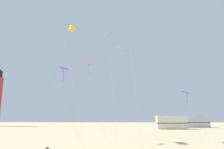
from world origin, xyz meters
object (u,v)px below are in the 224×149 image
(kite_diamond_rainbow, at_px, (89,67))
(rv_van_silver, at_px, (195,122))
(kite_diamond_violet, at_px, (64,71))
(kite_diamond_blue, at_px, (187,94))
(kite_diamond_cyan, at_px, (109,37))
(kite_tube_gold, at_px, (72,28))
(rv_van_cream, at_px, (171,123))
(kite_diamond_lime, at_px, (124,52))

(kite_diamond_rainbow, height_order, rv_van_silver, kite_diamond_rainbow)
(kite_diamond_violet, bearing_deg, kite_diamond_rainbow, 72.65)
(kite_diamond_blue, xyz_separation_m, kite_diamond_cyan, (-8.88, 2.39, 7.80))
(kite_diamond_blue, xyz_separation_m, kite_tube_gold, (-13.73, 1.91, 8.89))
(kite_diamond_cyan, relative_size, rv_van_cream, 2.14)
(rv_van_cream, relative_size, rv_van_silver, 0.99)
(kite_diamond_lime, relative_size, kite_diamond_violet, 1.20)
(kite_tube_gold, bearing_deg, rv_van_silver, 49.79)
(kite_diamond_blue, height_order, rv_van_cream, kite_diamond_blue)
(rv_van_cream, height_order, rv_van_silver, same)
(kite_diamond_rainbow, xyz_separation_m, rv_van_silver, (22.19, 31.56, -6.90))
(kite_diamond_lime, height_order, rv_van_silver, kite_diamond_lime)
(kite_diamond_rainbow, bearing_deg, kite_diamond_violet, -107.35)
(rv_van_cream, bearing_deg, kite_tube_gold, -128.99)
(kite_diamond_lime, relative_size, kite_diamond_rainbow, 0.98)
(kite_diamond_rainbow, distance_m, rv_van_silver, 39.19)
(kite_diamond_violet, distance_m, rv_van_cream, 33.64)
(kite_tube_gold, bearing_deg, kite_diamond_cyan, 5.59)
(kite_tube_gold, bearing_deg, kite_diamond_blue, -7.93)
(kite_diamond_violet, distance_m, rv_van_silver, 43.93)
(rv_van_silver, bearing_deg, kite_diamond_cyan, -126.36)
(kite_diamond_blue, bearing_deg, kite_tube_gold, 172.07)
(rv_van_cream, bearing_deg, kite_diamond_blue, -99.04)
(kite_diamond_blue, distance_m, kite_diamond_cyan, 12.06)
(kite_tube_gold, bearing_deg, rv_van_cream, 51.70)
(kite_diamond_cyan, xyz_separation_m, rv_van_silver, (19.96, 28.88, -11.52))
(kite_diamond_blue, relative_size, kite_tube_gold, 0.37)
(kite_diamond_violet, relative_size, rv_van_silver, 1.11)
(kite_diamond_blue, relative_size, rv_van_silver, 0.84)
(kite_diamond_lime, relative_size, kite_diamond_cyan, 0.63)
(kite_diamond_rainbow, relative_size, rv_van_cream, 1.37)
(kite_diamond_lime, xyz_separation_m, rv_van_silver, (18.25, 37.69, -6.75))
(kite_diamond_lime, distance_m, rv_van_silver, 42.42)
(kite_diamond_lime, bearing_deg, kite_diamond_rainbow, 122.71)
(kite_diamond_blue, xyz_separation_m, rv_van_silver, (11.08, 31.27, -3.72))
(kite_diamond_violet, bearing_deg, kite_tube_gold, 98.38)
(kite_diamond_cyan, height_order, rv_van_silver, kite_diamond_cyan)
(kite_diamond_blue, relative_size, rv_van_cream, 0.85)
(kite_diamond_violet, height_order, rv_van_silver, kite_diamond_violet)
(kite_diamond_lime, relative_size, rv_van_cream, 1.34)
(kite_diamond_rainbow, bearing_deg, kite_diamond_lime, -57.29)
(kite_diamond_rainbow, distance_m, rv_van_cream, 28.92)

